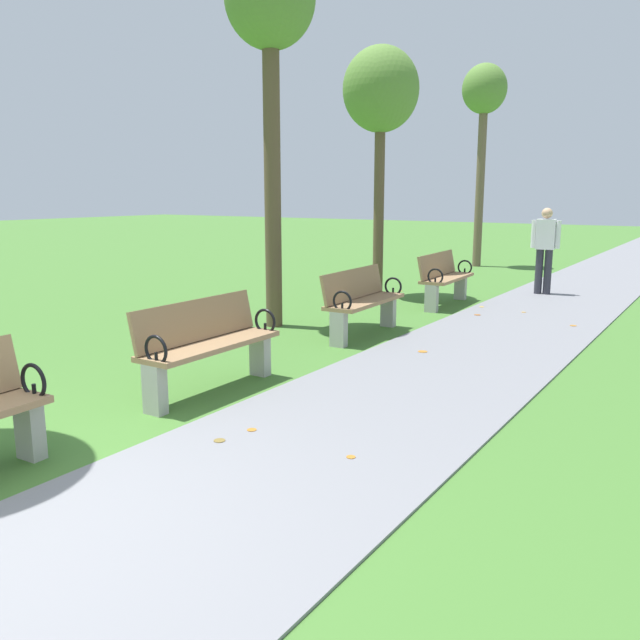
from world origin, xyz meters
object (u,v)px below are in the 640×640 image
at_px(park_bench_2, 208,343).
at_px(tree_3, 381,94).
at_px(pedestrian_walking, 545,246).
at_px(park_bench_4, 444,277).
at_px(tree_2, 270,16).
at_px(park_bench_3, 362,300).
at_px(tree_4, 484,100).

relative_size(park_bench_2, tree_3, 0.36).
height_order(tree_3, pedestrian_walking, tree_3).
height_order(park_bench_2, park_bench_4, same).
relative_size(tree_2, tree_3, 1.15).
height_order(tree_2, pedestrian_walking, tree_2).
xyz_separation_m(park_bench_4, tree_2, (-1.40, -3.02, 3.75)).
bearing_deg(park_bench_3, tree_4, 100.11).
xyz_separation_m(park_bench_2, tree_4, (-1.62, 12.14, 3.74)).
bearing_deg(park_bench_2, tree_3, 103.18).
bearing_deg(tree_3, pedestrian_walking, 34.62).
xyz_separation_m(tree_4, pedestrian_walking, (2.75, -4.08, -3.30)).
bearing_deg(park_bench_2, tree_4, 97.60).
bearing_deg(pedestrian_walking, tree_2, -116.21).
height_order(tree_3, tree_4, tree_4).
bearing_deg(pedestrian_walking, park_bench_2, -97.99).
distance_m(park_bench_2, tree_3, 7.17).
bearing_deg(park_bench_2, park_bench_3, 90.00).
bearing_deg(tree_2, park_bench_3, 5.01).
bearing_deg(tree_2, tree_3, 91.20).
relative_size(park_bench_3, tree_2, 0.31).
xyz_separation_m(park_bench_3, tree_3, (-1.47, 3.21, 3.16)).
bearing_deg(tree_3, tree_2, -88.80).
relative_size(park_bench_2, pedestrian_walking, 0.99).
distance_m(park_bench_2, park_bench_4, 5.94).
xyz_separation_m(park_bench_3, tree_2, (-1.40, -0.12, 3.75)).
relative_size(tree_2, pedestrian_walking, 3.18).
distance_m(tree_2, pedestrian_walking, 6.61).
distance_m(park_bench_2, pedestrian_walking, 8.14).
bearing_deg(park_bench_3, pedestrian_walking, 77.28).
bearing_deg(tree_4, tree_3, -88.49).
distance_m(park_bench_3, tree_3, 4.74).
height_order(tree_2, tree_4, tree_2).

